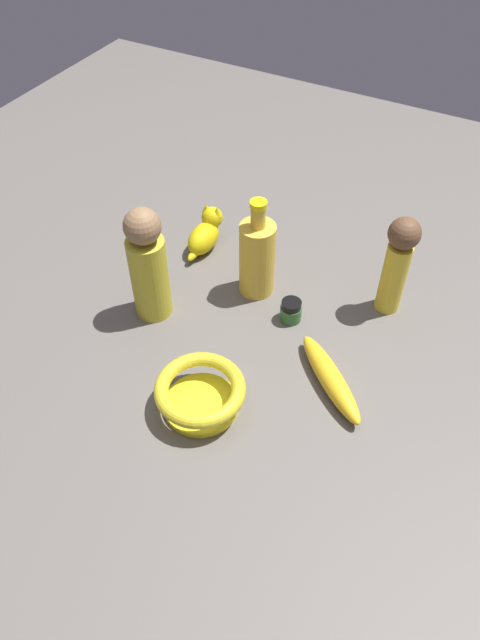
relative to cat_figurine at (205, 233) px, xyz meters
The scene contains 8 objects.
ground 0.28m from the cat_figurine, 46.82° to the right, with size 2.00×2.00×0.00m, color #5B5651.
cat_figurine is the anchor object (origin of this frame).
person_figure_adult 0.40m from the cat_figurine, ahead, with size 0.06×0.06×0.20m.
person_figure_child 0.22m from the cat_figurine, 87.39° to the right, with size 0.09×0.09×0.23m.
banana 0.42m from the cat_figurine, 30.47° to the right, with size 0.19×0.04×0.04m, color yellow.
bottle_tall 0.17m from the cat_figurine, 23.29° to the right, with size 0.07×0.07×0.20m.
bowl 0.40m from the cat_figurine, 60.60° to the right, with size 0.14×0.14×0.06m.
nail_polish_jar 0.27m from the cat_figurine, 23.66° to the right, with size 0.04×0.04×0.04m.
Camera 1 is at (0.33, -0.61, 0.79)m, focal length 33.09 mm.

